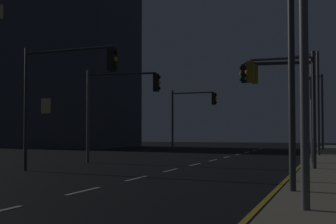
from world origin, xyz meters
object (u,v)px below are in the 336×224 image
object	(u,v)px
traffic_light_far_right	(283,87)
building_distant	(62,20)
traffic_light_near_left	(280,89)
traffic_light_mid_left	(120,96)
traffic_light_mid_right	(285,90)
traffic_light_far_center	(192,108)
street_lamp_across_street	(299,34)
street_lamp_corner	(313,92)
traffic_light_far_left	(64,81)
street_lamp_median	(319,104)

from	to	relation	value
traffic_light_far_right	building_distant	distance (m)	38.66
traffic_light_near_left	traffic_light_mid_left	world-z (taller)	traffic_light_near_left
traffic_light_mid_right	traffic_light_far_center	bearing A→B (deg)	124.78
traffic_light_near_left	street_lamp_across_street	xyz separation A→B (m)	(1.70, -11.70, 0.49)
traffic_light_mid_right	street_lamp_across_street	bearing A→B (deg)	-83.07
traffic_light_mid_right	street_lamp_corner	xyz separation A→B (m)	(1.04, 8.44, 0.50)
traffic_light_near_left	traffic_light_mid_right	bearing A→B (deg)	76.47
traffic_light_near_left	street_lamp_corner	distance (m)	9.30
traffic_light_far_right	traffic_light_far_left	xyz separation A→B (m)	(-8.66, -3.81, 0.19)
street_lamp_median	street_lamp_corner	bearing A→B (deg)	-91.02
building_distant	traffic_light_far_center	bearing A→B (deg)	-28.24
traffic_light_far_right	traffic_light_far_center	distance (m)	18.71
traffic_light_near_left	street_lamp_median	bearing A→B (deg)	85.82
traffic_light_mid_left	street_lamp_corner	world-z (taller)	street_lamp_corner
traffic_light_far_center	traffic_light_mid_right	distance (m)	14.98
street_lamp_corner	street_lamp_across_street	xyz separation A→B (m)	(0.48, -20.91, -0.02)
traffic_light_mid_left	street_lamp_across_street	distance (m)	14.90
traffic_light_mid_right	traffic_light_mid_left	bearing A→B (deg)	-169.40
traffic_light_far_left	traffic_light_mid_left	xyz separation A→B (m)	(-0.30, 6.39, -0.21)
traffic_light_mid_right	traffic_light_mid_left	xyz separation A→B (m)	(-8.67, -1.62, -0.26)
traffic_light_far_right	street_lamp_across_street	distance (m)	8.39
street_lamp_corner	traffic_light_near_left	bearing A→B (deg)	-97.56
street_lamp_corner	street_lamp_across_street	world-z (taller)	street_lamp_across_street
street_lamp_corner	traffic_light_mid_left	bearing A→B (deg)	-133.97
traffic_light_far_center	traffic_light_mid_right	xyz separation A→B (m)	(8.54, -12.30, 0.28)
street_lamp_across_street	building_distant	bearing A→B (deg)	129.04
street_lamp_across_street	building_distant	world-z (taller)	building_distant
building_distant	street_lamp_across_street	bearing A→B (deg)	-50.96
building_distant	street_lamp_corner	bearing A→B (deg)	-26.11
traffic_light_mid_right	building_distant	world-z (taller)	building_distant
traffic_light_far_left	street_lamp_median	xyz separation A→B (m)	(9.59, 26.36, 0.26)
traffic_light_far_left	traffic_light_mid_right	xyz separation A→B (m)	(8.37, 8.01, 0.05)
traffic_light_far_left	traffic_light_mid_right	bearing A→B (deg)	43.74
traffic_light_far_right	traffic_light_far_center	bearing A→B (deg)	118.15
traffic_light_near_left	traffic_light_far_center	bearing A→B (deg)	122.60
street_lamp_median	building_distant	distance (m)	29.49
traffic_light_near_left	street_lamp_corner	world-z (taller)	street_lamp_corner
traffic_light_mid_right	traffic_light_mid_left	world-z (taller)	traffic_light_mid_right
street_lamp_corner	traffic_light_far_center	bearing A→B (deg)	158.05
traffic_light_mid_right	traffic_light_far_left	bearing A→B (deg)	-136.26
street_lamp_across_street	traffic_light_near_left	bearing A→B (deg)	98.28
traffic_light_mid_left	traffic_light_near_left	bearing A→B (deg)	5.73
traffic_light_mid_right	building_distant	distance (m)	35.69
traffic_light_far_right	traffic_light_near_left	distance (m)	3.47
traffic_light_far_right	traffic_light_far_left	world-z (taller)	traffic_light_far_left
traffic_light_far_center	traffic_light_far_right	bearing A→B (deg)	-61.85
traffic_light_near_left	street_lamp_corner	size ratio (longest dim) A/B	0.76
traffic_light_far_center	traffic_light_mid_left	world-z (taller)	traffic_light_mid_left
traffic_light_mid_right	building_distant	xyz separation A→B (m)	(-26.30, 21.84, 10.24)
traffic_light_far_right	traffic_light_mid_right	distance (m)	4.21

